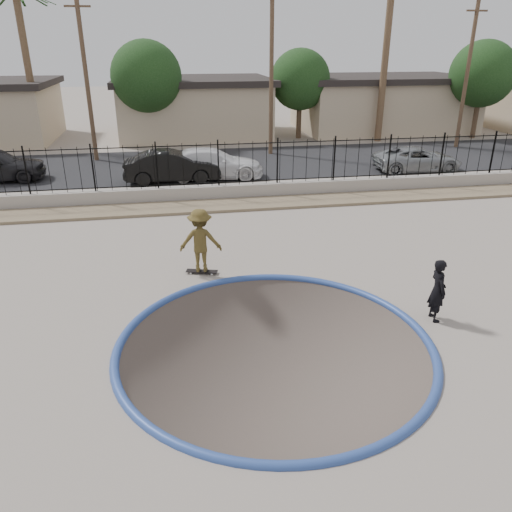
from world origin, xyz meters
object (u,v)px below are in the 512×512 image
(car_b, at_px, (172,166))
(car_d, at_px, (418,159))
(skater, at_px, (201,244))
(videographer, at_px, (438,290))
(skateboard, at_px, (202,271))
(car_c, at_px, (212,164))

(car_b, relative_size, car_d, 1.01)
(skater, xyz_separation_m, videographer, (5.29, -3.55, -0.14))
(skateboard, relative_size, car_b, 0.21)
(skateboard, height_order, car_c, car_c)
(car_c, bearing_deg, skateboard, 176.21)
(car_b, bearing_deg, skater, -176.50)
(car_b, relative_size, car_c, 0.91)
(skateboard, distance_m, car_b, 10.44)
(skater, relative_size, car_c, 0.37)
(skater, bearing_deg, videographer, 154.35)
(car_b, xyz_separation_m, car_c, (1.91, 0.39, -0.02))
(car_c, relative_size, car_d, 1.11)
(videographer, relative_size, car_b, 0.35)
(videographer, xyz_separation_m, car_d, (6.51, 13.95, -0.12))
(skateboard, xyz_separation_m, car_c, (1.34, 10.79, 0.68))
(skater, height_order, car_d, skater)
(skateboard, bearing_deg, car_b, 109.81)
(skater, xyz_separation_m, skateboard, (0.00, -0.00, -0.85))
(videographer, bearing_deg, car_d, -22.04)
(car_d, bearing_deg, videographer, 156.74)
(skater, distance_m, videographer, 6.38)
(videographer, distance_m, car_c, 14.88)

